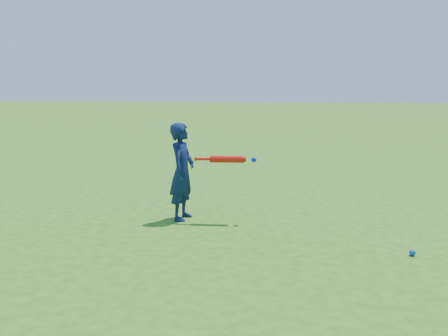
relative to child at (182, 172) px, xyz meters
name	(u,v)px	position (x,y,z in m)	size (l,w,h in m)	color
ground	(198,220)	(0.20, -0.04, -0.58)	(80.00, 80.00, 0.00)	#2A6518
child	(182,172)	(0.00, 0.00, 0.00)	(0.42, 0.28, 1.16)	#0E1A43
ground_ball_blue	(412,253)	(2.46, -0.94, -0.55)	(0.06, 0.06, 0.06)	blue
bat_swing	(229,159)	(0.57, -0.01, 0.16)	(0.73, 0.11, 0.08)	red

